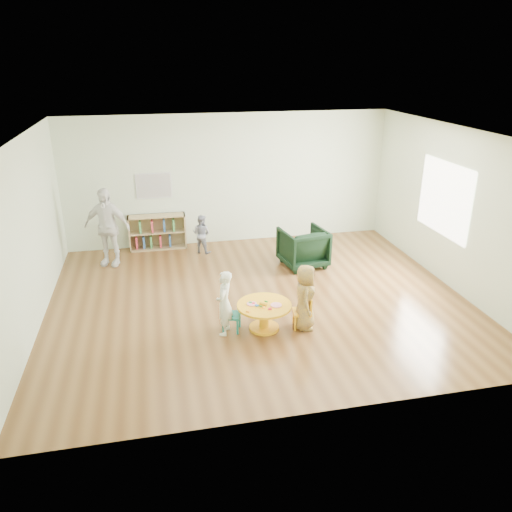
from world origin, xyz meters
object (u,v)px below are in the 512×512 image
(activity_table, at_px, (264,312))
(toddler, at_px, (201,234))
(kid_chair_left, at_px, (229,314))
(armchair, at_px, (303,247))
(child_left, at_px, (224,303))
(bookshelf, at_px, (157,232))
(child_right, at_px, (305,297))
(kid_chair_right, at_px, (304,311))
(adult_caretaker, at_px, (107,227))

(activity_table, height_order, toddler, toddler)
(kid_chair_left, height_order, armchair, armchair)
(kid_chair_left, bearing_deg, child_left, -26.88)
(activity_table, relative_size, toddler, 1.00)
(armchair, height_order, toddler, toddler)
(armchair, bearing_deg, bookshelf, -38.76)
(child_left, bearing_deg, child_right, 107.26)
(kid_chair_left, distance_m, toddler, 3.32)
(kid_chair_left, xyz_separation_m, toddler, (-0.05, 3.31, 0.14))
(child_right, bearing_deg, armchair, -2.19)
(kid_chair_right, xyz_separation_m, armchair, (0.69, 2.33, 0.11))
(activity_table, distance_m, kid_chair_left, 0.53)
(activity_table, bearing_deg, toddler, 99.64)
(kid_chair_right, height_order, toddler, toddler)
(activity_table, xyz_separation_m, armchair, (1.30, 2.26, 0.10))
(armchair, xyz_separation_m, child_left, (-1.91, -2.26, 0.12))
(kid_chair_left, height_order, adult_caretaker, adult_caretaker)
(kid_chair_left, xyz_separation_m, child_right, (1.14, -0.16, 0.25))
(kid_chair_left, xyz_separation_m, armchair, (1.83, 2.18, 0.11))
(kid_chair_right, xyz_separation_m, bookshelf, (-2.10, 3.92, 0.09))
(kid_chair_right, height_order, child_right, child_right)
(bookshelf, bearing_deg, kid_chair_right, -61.78)
(bookshelf, xyz_separation_m, adult_caretaker, (-0.95, -0.71, 0.42))
(bookshelf, bearing_deg, child_left, -77.03)
(kid_chair_left, relative_size, bookshelf, 0.42)
(adult_caretaker, bearing_deg, activity_table, -32.83)
(kid_chair_right, xyz_separation_m, child_left, (-1.22, 0.08, 0.23))
(activity_table, height_order, adult_caretaker, adult_caretaker)
(activity_table, height_order, kid_chair_left, kid_chair_left)
(kid_chair_left, xyz_separation_m, child_left, (-0.08, -0.07, 0.23))
(bookshelf, relative_size, toddler, 1.45)
(child_right, bearing_deg, child_left, 100.00)
(activity_table, distance_m, kid_chair_right, 0.62)
(bookshelf, distance_m, child_left, 3.94)
(kid_chair_left, distance_m, bookshelf, 3.89)
(armchair, relative_size, child_left, 0.84)
(activity_table, relative_size, bookshelf, 0.69)
(kid_chair_left, bearing_deg, activity_table, 101.04)
(child_left, relative_size, toddler, 1.22)
(bookshelf, bearing_deg, adult_caretaker, -143.38)
(kid_chair_left, relative_size, child_right, 0.49)
(kid_chair_right, distance_m, bookshelf, 4.45)
(child_left, distance_m, toddler, 3.39)
(kid_chair_right, xyz_separation_m, child_right, (-0.01, -0.01, 0.24))
(armchair, height_order, child_right, child_right)
(child_left, relative_size, child_right, 0.97)
(adult_caretaker, bearing_deg, kid_chair_left, -38.74)
(armchair, distance_m, toddler, 2.19)
(toddler, height_order, adult_caretaker, adult_caretaker)
(armchair, bearing_deg, child_right, 64.25)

